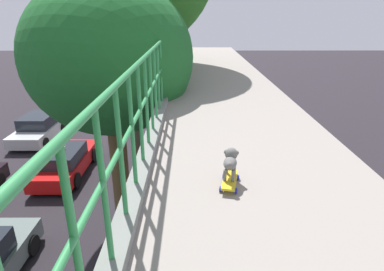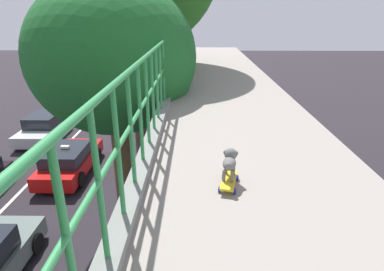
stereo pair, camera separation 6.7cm
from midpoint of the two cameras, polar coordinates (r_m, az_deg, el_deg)
overpass_deck at (r=3.04m, az=16.47°, el=-21.86°), size 2.87×31.52×0.46m
green_railing at (r=2.67m, az=-13.07°, el=-13.82°), size 0.20×29.94×1.30m
car_red_taxi_fifth at (r=15.25m, az=-21.12°, el=-4.21°), size 1.89×4.29×1.46m
car_silver_sixth at (r=19.98m, az=-25.10°, el=1.28°), size 1.96×3.85×1.43m
city_bus at (r=33.52m, az=-15.46°, el=12.17°), size 2.70×10.35×3.41m
roadside_tree_mid at (r=8.01m, az=-13.80°, el=13.13°), size 4.00×4.00×7.71m
toy_skateboard at (r=3.56m, az=7.23°, el=-8.09°), size 0.26×0.48×0.09m
small_dog at (r=3.53m, az=7.38°, el=-4.49°), size 0.20×0.36×0.31m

